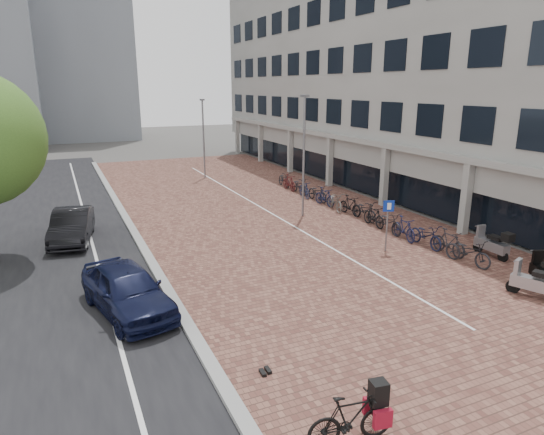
{
  "coord_description": "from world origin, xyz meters",
  "views": [
    {
      "loc": [
        -7.97,
        -11.64,
        6.67
      ],
      "look_at": [
        0.0,
        6.0,
        1.3
      ],
      "focal_mm": 31.52,
      "sensor_mm": 36.0,
      "label": 1
    }
  ],
  "objects": [
    {
      "name": "car_dark",
      "position": [
        -7.72,
        10.29,
        0.71
      ],
      "size": [
        2.19,
        4.52,
        1.43
      ],
      "primitive_type": "imported",
      "rotation": [
        0.0,
        0.0,
        -0.16
      ],
      "color": "black",
      "rests_on": "ground"
    },
    {
      "name": "shoes",
      "position": [
        -3.99,
        -2.48,
        0.05
      ],
      "size": [
        0.39,
        0.33,
        0.09
      ],
      "primitive_type": null,
      "rotation": [
        0.0,
        0.0,
        -0.03
      ],
      "color": "black",
      "rests_on": "ground"
    },
    {
      "name": "ground",
      "position": [
        0.0,
        0.0,
        0.0
      ],
      "size": [
        140.0,
        140.0,
        0.0
      ],
      "primitive_type": "plane",
      "color": "#474442",
      "rests_on": "ground"
    },
    {
      "name": "parking_line",
      "position": [
        2.2,
        12.0,
        0.04
      ],
      "size": [
        0.1,
        30.0,
        0.0
      ],
      "primitive_type": "cube",
      "color": "white",
      "rests_on": "plaza_brick"
    },
    {
      "name": "office_building",
      "position": [
        12.97,
        16.0,
        8.44
      ],
      "size": [
        8.4,
        40.0,
        15.0
      ],
      "color": "#9B9B96",
      "rests_on": "ground"
    },
    {
      "name": "plaza_brick",
      "position": [
        2.0,
        12.0,
        0.01
      ],
      "size": [
        14.5,
        42.0,
        0.04
      ],
      "primitive_type": "cube",
      "color": "brown",
      "rests_on": "ground"
    },
    {
      "name": "scooter_back",
      "position": [
        5.62,
        -2.21,
        0.62
      ],
      "size": [
        1.2,
        1.87,
        1.23
      ],
      "primitive_type": null,
      "rotation": [
        0.0,
        0.0,
        0.39
      ],
      "color": "#9E9EA3",
      "rests_on": "ground"
    },
    {
      "name": "scooter_front",
      "position": [
        7.5,
        1.24,
        0.6
      ],
      "size": [
        0.57,
        1.75,
        1.2
      ],
      "primitive_type": null,
      "rotation": [
        0.0,
        0.0,
        -0.02
      ],
      "color": "gray",
      "rests_on": "ground"
    },
    {
      "name": "hero_bike",
      "position": [
        -3.41,
        -5.22,
        0.56
      ],
      "size": [
        1.83,
        0.76,
        1.25
      ],
      "rotation": [
        0.0,
        0.0,
        1.42
      ],
      "color": "black",
      "rests_on": "ground"
    },
    {
      "name": "parking_sign",
      "position": [
        4.04,
        3.48,
        1.44
      ],
      "size": [
        0.45,
        0.18,
        2.19
      ],
      "rotation": [
        0.0,
        0.0,
        -0.32
      ],
      "color": "slate",
      "rests_on": "ground"
    },
    {
      "name": "lamp_near",
      "position": [
        3.5,
        9.82,
        3.09
      ],
      "size": [
        0.12,
        0.12,
        6.17
      ],
      "primitive_type": "cylinder",
      "color": "slate",
      "rests_on": "ground"
    },
    {
      "name": "car_navy",
      "position": [
        -6.5,
        2.22,
        0.75
      ],
      "size": [
        2.69,
        4.66,
        1.49
      ],
      "primitive_type": "imported",
      "rotation": [
        0.0,
        0.0,
        0.22
      ],
      "color": "black",
      "rests_on": "ground"
    },
    {
      "name": "lamp_far",
      "position": [
        1.92,
        22.41,
        2.84
      ],
      "size": [
        0.12,
        0.12,
        5.68
      ],
      "primitive_type": "cylinder",
      "color": "slate",
      "rests_on": "ground"
    },
    {
      "name": "bike_row",
      "position": [
        5.87,
        9.05,
        0.52
      ],
      "size": [
        1.31,
        18.14,
        1.05
      ],
      "color": "black",
      "rests_on": "ground"
    },
    {
      "name": "curb",
      "position": [
        -5.1,
        12.0,
        0.07
      ],
      "size": [
        0.35,
        42.0,
        0.14
      ],
      "primitive_type": "cube",
      "color": "gray",
      "rests_on": "ground"
    },
    {
      "name": "lane_line",
      "position": [
        -7.0,
        12.0,
        0.02
      ],
      "size": [
        0.12,
        44.0,
        0.0
      ],
      "primitive_type": "cube",
      "color": "white",
      "rests_on": "street_asphalt"
    },
    {
      "name": "street_asphalt",
      "position": [
        -9.0,
        12.0,
        0.01
      ],
      "size": [
        8.0,
        50.0,
        0.03
      ],
      "primitive_type": "cube",
      "color": "black",
      "rests_on": "ground"
    }
  ]
}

